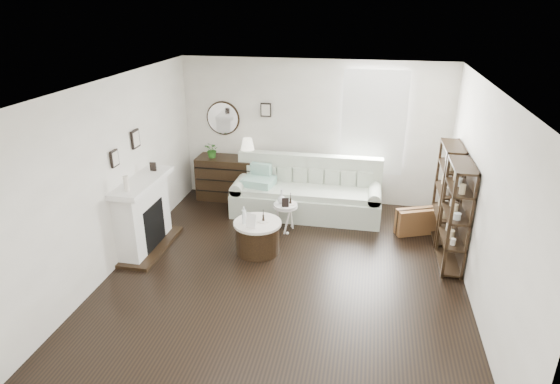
% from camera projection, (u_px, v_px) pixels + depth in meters
% --- Properties ---
extents(room, '(5.50, 5.50, 5.50)m').
position_uv_depth(room, '(353.00, 122.00, 8.52)').
color(room, black).
rests_on(room, ground).
extents(fireplace, '(0.50, 1.40, 1.84)m').
position_uv_depth(fireplace, '(144.00, 217.00, 7.28)').
color(fireplace, white).
rests_on(fireplace, ground).
extents(shelf_unit_far, '(0.30, 0.80, 1.60)m').
position_uv_depth(shelf_unit_far, '(447.00, 193.00, 7.50)').
color(shelf_unit_far, black).
rests_on(shelf_unit_far, ground).
extents(shelf_unit_near, '(0.30, 0.80, 1.60)m').
position_uv_depth(shelf_unit_near, '(455.00, 217.00, 6.68)').
color(shelf_unit_near, black).
rests_on(shelf_unit_near, ground).
extents(sofa, '(2.67, 0.92, 1.04)m').
position_uv_depth(sofa, '(307.00, 195.00, 8.57)').
color(sofa, '#A0AA98').
rests_on(sofa, ground).
extents(quilt, '(0.62, 0.53, 0.14)m').
position_uv_depth(quilt, '(259.00, 182.00, 8.50)').
color(quilt, '#29966F').
rests_on(quilt, sofa).
extents(suitcase, '(0.70, 0.46, 0.44)m').
position_uv_depth(suitcase, '(416.00, 221.00, 7.85)').
color(suitcase, brown).
rests_on(suitcase, ground).
extents(dresser, '(1.27, 0.54, 0.84)m').
position_uv_depth(dresser, '(230.00, 178.00, 9.17)').
color(dresser, black).
rests_on(dresser, ground).
extents(table_lamp, '(0.26, 0.26, 0.40)m').
position_uv_depth(table_lamp, '(248.00, 149.00, 8.86)').
color(table_lamp, beige).
rests_on(table_lamp, dresser).
extents(potted_plant, '(0.35, 0.33, 0.31)m').
position_uv_depth(potted_plant, '(212.00, 150.00, 8.95)').
color(potted_plant, '#28631C').
rests_on(potted_plant, dresser).
extents(drum_table, '(0.74, 0.74, 0.51)m').
position_uv_depth(drum_table, '(258.00, 237.00, 7.27)').
color(drum_table, black).
rests_on(drum_table, ground).
extents(pedestal_table, '(0.41, 0.41, 0.49)m').
position_uv_depth(pedestal_table, '(285.00, 206.00, 7.86)').
color(pedestal_table, white).
rests_on(pedestal_table, ground).
extents(eiffel_drum, '(0.12, 0.12, 0.18)m').
position_uv_depth(eiffel_drum, '(263.00, 216.00, 7.17)').
color(eiffel_drum, black).
rests_on(eiffel_drum, drum_table).
extents(bottle_drum, '(0.06, 0.06, 0.28)m').
position_uv_depth(bottle_drum, '(244.00, 215.00, 7.07)').
color(bottle_drum, silver).
rests_on(bottle_drum, drum_table).
extents(card_frame_drum, '(0.18, 0.11, 0.22)m').
position_uv_depth(card_frame_drum, '(251.00, 221.00, 6.97)').
color(card_frame_drum, white).
rests_on(card_frame_drum, drum_table).
extents(eiffel_ped, '(0.11, 0.11, 0.18)m').
position_uv_depth(eiffel_ped, '(290.00, 199.00, 7.81)').
color(eiffel_ped, black).
rests_on(eiffel_ped, pedestal_table).
extents(flask_ped, '(0.14, 0.14, 0.25)m').
position_uv_depth(flask_ped, '(281.00, 196.00, 7.82)').
color(flask_ped, silver).
rests_on(flask_ped, pedestal_table).
extents(card_frame_ped, '(0.12, 0.07, 0.15)m').
position_uv_depth(card_frame_ped, '(285.00, 203.00, 7.71)').
color(card_frame_ped, black).
rests_on(card_frame_ped, pedestal_table).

